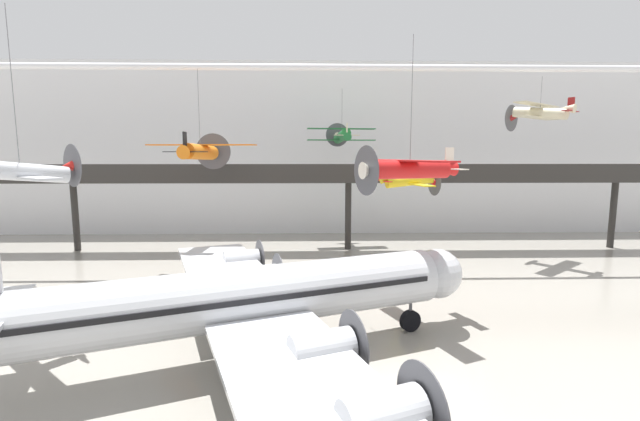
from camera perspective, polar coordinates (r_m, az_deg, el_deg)
ground_plane at (r=21.22m, az=11.43°, el=-22.77°), size 260.00×260.00×0.00m
hangar_back_wall at (r=58.63m, az=2.86°, el=8.17°), size 140.00×3.00×22.63m
mezzanine_walkway at (r=46.67m, az=3.92°, el=4.22°), size 110.00×3.20×9.62m
ceiling_truss_beam at (r=40.60m, az=4.99°, el=18.47°), size 120.00×0.60×0.60m
airliner_silver_main at (r=22.45m, az=-11.23°, el=-11.64°), size 26.93×31.50×9.27m
suspended_plane_green_biplane at (r=50.45m, az=2.92°, el=9.92°), size 8.04×6.57×6.49m
suspended_plane_cream_biplane at (r=47.64m, az=27.22°, el=11.52°), size 6.61×6.28×5.11m
suspended_plane_yellow_lowwing at (r=39.42m, az=11.86°, el=3.89°), size 5.62×6.77×11.00m
suspended_plane_orange_highwing at (r=39.73m, az=-15.67°, el=7.61°), size 9.81×7.99×8.81m
suspended_plane_red_highwing at (r=27.91m, az=11.90°, el=5.50°), size 7.30×8.47×9.80m
suspended_plane_silver_racer at (r=26.73m, az=-35.06°, el=4.21°), size 5.77×5.62×9.11m
info_sign_pedestal at (r=20.67m, az=6.41°, el=-22.09°), size 0.40×0.70×1.24m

